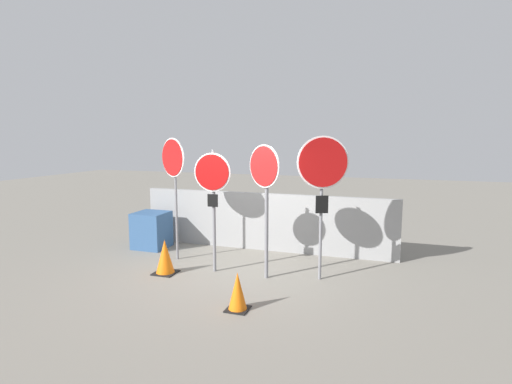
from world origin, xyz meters
TOP-DOWN VIEW (x-y plane):
  - ground_plane at (0.00, 0.00)m, footprint 40.00×40.00m
  - fence_back at (0.00, 1.57)m, footprint 6.12×0.12m
  - stop_sign_0 at (-1.60, 0.21)m, footprint 0.75×0.41m
  - stop_sign_1 at (-0.47, -0.26)m, footprint 0.75×0.13m
  - stop_sign_2 at (0.60, -0.29)m, footprint 0.69×0.42m
  - stop_sign_3 at (1.62, -0.05)m, footprint 0.88×0.41m
  - traffic_cone_0 at (0.62, -1.76)m, footprint 0.35×0.35m
  - traffic_cone_1 at (-1.34, -0.64)m, footprint 0.43×0.43m
  - storage_crate at (-2.63, 0.88)m, footprint 0.76×0.73m

SIDE VIEW (x-z plane):
  - ground_plane at x=0.00m, z-range 0.00..0.00m
  - traffic_cone_0 at x=0.62m, z-range 0.00..0.60m
  - traffic_cone_1 at x=-1.34m, z-range 0.00..0.67m
  - storage_crate at x=-2.63m, z-range 0.00..0.87m
  - fence_back at x=0.00m, z-range 0.00..1.36m
  - stop_sign_1 at x=-0.47m, z-range 0.55..2.97m
  - stop_sign_2 at x=0.60m, z-range 0.59..3.12m
  - stop_sign_3 at x=1.62m, z-range 0.68..3.36m
  - stop_sign_0 at x=-1.60m, z-range 0.73..3.38m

